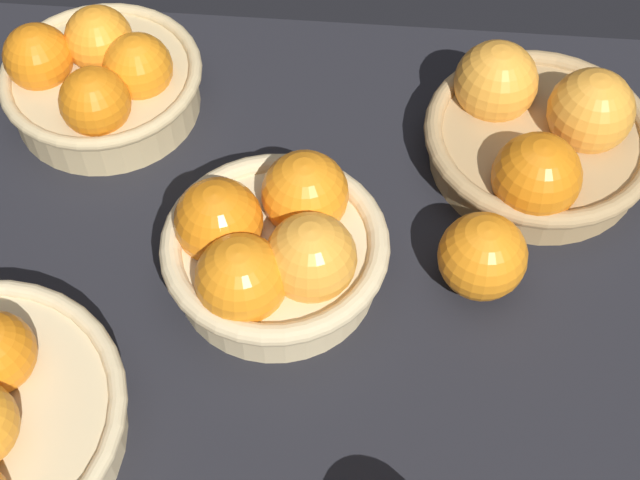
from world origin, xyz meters
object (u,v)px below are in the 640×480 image
Objects in this scene: loose_orange_back_gap at (482,256)px; basket_far_left at (100,79)px; basket_far_right at (539,135)px; basket_center at (273,247)px.

basket_far_left is at bearing 154.35° from loose_orange_back_gap.
basket_far_left is 2.58× the size of loose_orange_back_gap.
basket_far_right reaches higher than loose_orange_back_gap.
basket_center reaches higher than basket_far_left.
basket_center is 2.55× the size of loose_orange_back_gap.
basket_far_right reaches higher than basket_far_left.
basket_center reaches higher than loose_orange_back_gap.
loose_orange_back_gap is at bearing -111.12° from basket_far_right.
basket_far_right is 44.60cm from basket_far_left.
basket_center is 0.89× the size of basket_far_right.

